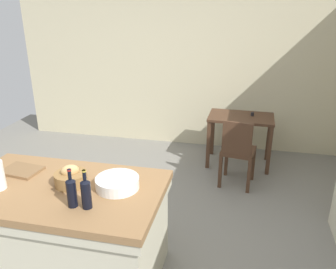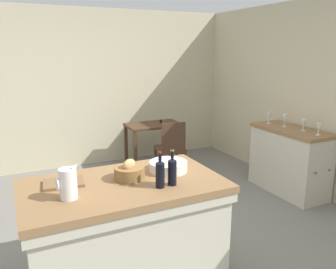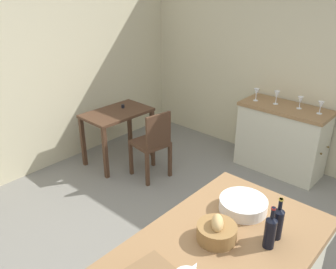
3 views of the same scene
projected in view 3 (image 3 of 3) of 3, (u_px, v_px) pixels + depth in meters
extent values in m
plane|color=slate|center=(179.00, 269.00, 3.16)|extent=(6.76, 6.76, 0.00)
cube|color=beige|center=(14.00, 77.00, 4.19)|extent=(5.32, 0.12, 2.60)
cube|color=beige|center=(314.00, 72.00, 4.38)|extent=(0.12, 5.20, 2.60)
cube|color=olive|center=(217.00, 253.00, 2.19)|extent=(1.65, 0.96, 0.06)
cube|color=beige|center=(216.00, 261.00, 2.22)|extent=(1.63, 0.94, 0.08)
cube|color=olive|center=(286.00, 108.00, 4.42)|extent=(0.52, 1.11, 0.04)
cube|color=beige|center=(281.00, 140.00, 4.61)|extent=(0.49, 1.08, 0.86)
sphere|color=brown|center=(321.00, 154.00, 4.17)|extent=(0.03, 0.03, 0.03)
sphere|color=brown|center=(328.00, 147.00, 4.33)|extent=(0.03, 0.03, 0.03)
cube|color=#472D1E|center=(117.00, 113.00, 4.71)|extent=(0.92, 0.58, 0.04)
cube|color=#472D1E|center=(105.00, 153.00, 4.44)|extent=(0.05, 0.05, 0.70)
cube|color=#472D1E|center=(152.00, 134.00, 4.99)|extent=(0.05, 0.05, 0.70)
cube|color=#472D1E|center=(83.00, 142.00, 4.75)|extent=(0.05, 0.05, 0.70)
cube|color=#472D1E|center=(130.00, 124.00, 5.30)|extent=(0.05, 0.05, 0.70)
cylinder|color=black|center=(123.00, 106.00, 4.83)|extent=(0.04, 0.04, 0.05)
cube|color=#472D1E|center=(150.00, 143.00, 4.45)|extent=(0.46, 0.46, 0.04)
cube|color=#472D1E|center=(158.00, 131.00, 4.22)|extent=(0.36, 0.09, 0.42)
cube|color=#472D1E|center=(153.00, 151.00, 4.78)|extent=(0.05, 0.05, 0.45)
cube|color=#472D1E|center=(131.00, 159.00, 4.57)|extent=(0.05, 0.05, 0.45)
cube|color=#472D1E|center=(170.00, 161.00, 4.53)|extent=(0.05, 0.05, 0.45)
cube|color=#472D1E|center=(147.00, 170.00, 4.32)|extent=(0.05, 0.05, 0.45)
cone|color=white|center=(194.00, 267.00, 1.73)|extent=(0.07, 0.04, 0.06)
cylinder|color=white|center=(243.00, 205.00, 2.53)|extent=(0.34, 0.34, 0.09)
cylinder|color=olive|center=(217.00, 232.00, 2.24)|extent=(0.26, 0.26, 0.11)
ellipsoid|color=tan|center=(217.00, 223.00, 2.21)|extent=(0.16, 0.14, 0.10)
cylinder|color=black|center=(277.00, 225.00, 2.24)|extent=(0.07, 0.07, 0.20)
cone|color=black|center=(280.00, 210.00, 2.19)|extent=(0.07, 0.07, 0.02)
cylinder|color=black|center=(281.00, 204.00, 2.17)|extent=(0.03, 0.03, 0.07)
cylinder|color=#B29933|center=(281.00, 200.00, 2.16)|extent=(0.03, 0.03, 0.01)
cylinder|color=black|center=(270.00, 234.00, 2.16)|extent=(0.07, 0.07, 0.20)
cone|color=black|center=(272.00, 219.00, 2.11)|extent=(0.07, 0.07, 0.02)
cylinder|color=black|center=(273.00, 212.00, 2.09)|extent=(0.03, 0.03, 0.07)
cylinder|color=maroon|center=(274.00, 208.00, 2.08)|extent=(0.03, 0.03, 0.01)
cylinder|color=white|center=(319.00, 113.00, 4.18)|extent=(0.06, 0.06, 0.00)
cylinder|color=white|center=(320.00, 111.00, 4.17)|extent=(0.01, 0.01, 0.06)
cone|color=white|center=(321.00, 105.00, 4.14)|extent=(0.07, 0.07, 0.09)
cylinder|color=white|center=(299.00, 108.00, 4.35)|extent=(0.06, 0.06, 0.00)
cylinder|color=white|center=(299.00, 106.00, 4.33)|extent=(0.01, 0.01, 0.06)
cone|color=white|center=(300.00, 100.00, 4.30)|extent=(0.07, 0.07, 0.09)
cylinder|color=white|center=(275.00, 104.00, 4.50)|extent=(0.06, 0.06, 0.00)
cylinder|color=white|center=(276.00, 101.00, 4.48)|extent=(0.01, 0.01, 0.07)
cone|color=white|center=(277.00, 95.00, 4.45)|extent=(0.07, 0.07, 0.10)
cylinder|color=white|center=(256.00, 100.00, 4.62)|extent=(0.06, 0.06, 0.00)
cylinder|color=white|center=(256.00, 98.00, 4.60)|extent=(0.01, 0.01, 0.07)
cone|color=white|center=(256.00, 92.00, 4.57)|extent=(0.07, 0.07, 0.09)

